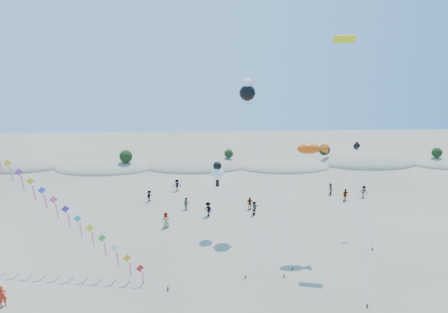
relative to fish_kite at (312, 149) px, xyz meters
The scene contains 8 objects.
dune_ridge 34.47m from the fish_kite, 109.56° to the left, with size 145.30×11.49×5.57m.
fish_kite is the anchor object (origin of this frame).
cartoon_kite_low 10.33m from the fish_kite, 156.05° to the left, with size 6.32×10.00×8.16m.
cartoon_kite_high 9.66m from the fish_kite, 132.80° to the left, with size 4.33×11.07×16.80m.
parafoil_kite 9.89m from the fish_kite, 14.12° to the left, with size 2.01×11.14×20.84m.
dark_kite 7.60m from the fish_kite, 26.04° to the left, with size 1.00×5.44×10.14m.
flyer_foreground 28.88m from the fish_kite, 162.56° to the right, with size 0.63×0.41×1.73m, color red.
beachgoers 16.06m from the fish_kite, 114.72° to the left, with size 30.79×13.17×1.85m.
Camera 1 is at (2.01, -20.17, 18.52)m, focal length 30.00 mm.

